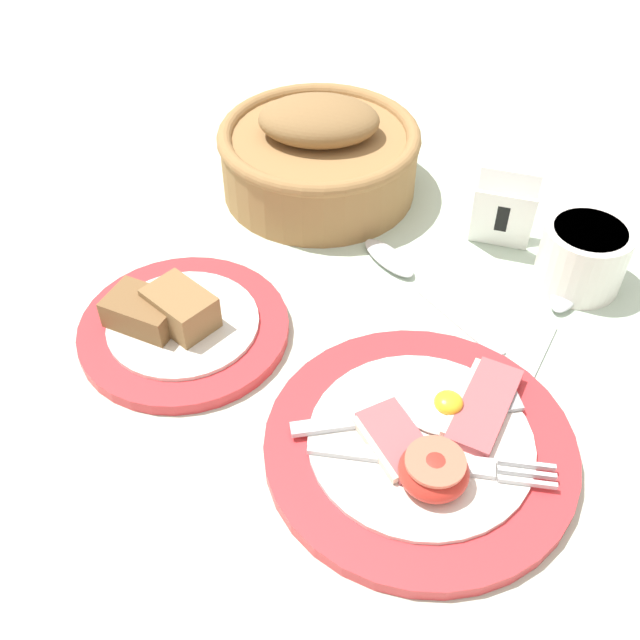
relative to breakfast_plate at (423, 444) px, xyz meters
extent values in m
plane|color=#B7CCB7|center=(-0.05, -0.02, -0.01)|extent=(3.00, 3.00, 0.00)
cylinder|color=red|center=(0.00, 0.00, 0.00)|extent=(0.24, 0.24, 0.01)
cylinder|color=silver|center=(0.00, 0.00, 0.00)|extent=(0.18, 0.18, 0.00)
cube|color=#BC5156|center=(0.04, 0.05, 0.01)|extent=(0.05, 0.10, 0.01)
cube|color=beige|center=(0.02, 0.05, 0.01)|extent=(0.02, 0.09, 0.01)
cube|color=#BC5156|center=(-0.02, -0.01, 0.01)|extent=(0.07, 0.07, 0.01)
cube|color=beige|center=(-0.03, -0.02, 0.01)|extent=(0.05, 0.05, 0.01)
ellipsoid|color=red|center=(0.01, -0.03, 0.02)|extent=(0.05, 0.05, 0.03)
cylinder|color=#DB664C|center=(0.01, -0.03, 0.03)|extent=(0.04, 0.04, 0.00)
ellipsoid|color=white|center=(0.00, 0.04, 0.01)|extent=(0.07, 0.06, 0.01)
ellipsoid|color=yellow|center=(0.01, 0.04, 0.01)|extent=(0.02, 0.02, 0.01)
cube|color=silver|center=(-0.03, -0.03, 0.01)|extent=(0.11, 0.03, 0.00)
cube|color=silver|center=(0.04, -0.01, 0.01)|extent=(0.03, 0.02, 0.00)
cube|color=silver|center=(0.08, -0.01, 0.01)|extent=(0.04, 0.01, 0.00)
cube|color=silver|center=(0.08, -0.01, 0.01)|extent=(0.04, 0.01, 0.00)
cube|color=silver|center=(0.08, 0.00, 0.01)|extent=(0.04, 0.01, 0.00)
cube|color=silver|center=(-0.05, 0.00, 0.01)|extent=(0.10, 0.06, 0.00)
cube|color=#9EA0A5|center=(0.03, 0.04, 0.01)|extent=(0.08, 0.06, 0.00)
cylinder|color=red|center=(-0.23, 0.05, 0.00)|extent=(0.19, 0.19, 0.01)
cylinder|color=silver|center=(-0.23, 0.05, 0.00)|extent=(0.14, 0.14, 0.00)
cube|color=olive|center=(-0.23, 0.05, 0.02)|extent=(0.07, 0.06, 0.03)
cube|color=brown|center=(-0.27, 0.04, 0.02)|extent=(0.07, 0.05, 0.03)
cylinder|color=white|center=(0.09, 0.25, 0.02)|extent=(0.08, 0.08, 0.06)
cylinder|color=white|center=(0.09, 0.25, 0.05)|extent=(0.07, 0.07, 0.01)
cylinder|color=olive|center=(-0.20, 0.31, 0.02)|extent=(0.21, 0.21, 0.07)
torus|color=olive|center=(-0.20, 0.31, 0.06)|extent=(0.22, 0.22, 0.02)
ellipsoid|color=olive|center=(-0.20, 0.31, 0.08)|extent=(0.15, 0.12, 0.04)
cube|color=white|center=(0.01, 0.27, 0.03)|extent=(0.06, 0.02, 0.07)
cube|color=white|center=(0.01, 0.29, 0.03)|extent=(0.06, 0.02, 0.07)
cube|color=black|center=(0.01, 0.27, 0.03)|extent=(0.01, 0.01, 0.04)
cube|color=silver|center=(0.00, 0.15, -0.01)|extent=(0.09, 0.07, 0.01)
ellipsoid|color=silver|center=(-0.09, 0.21, 0.00)|extent=(0.07, 0.06, 0.01)
cube|color=silver|center=(0.07, 0.12, -0.01)|extent=(0.03, 0.11, 0.01)
ellipsoid|color=silver|center=(0.08, 0.22, 0.00)|extent=(0.04, 0.07, 0.01)
camera|label=1|loc=(0.04, -0.35, 0.48)|focal=42.00mm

